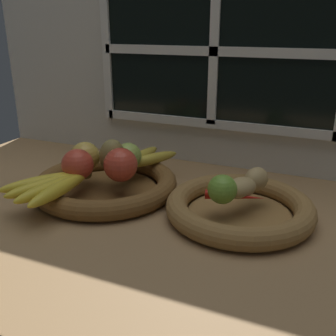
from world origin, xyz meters
TOP-DOWN VIEW (x-y plane):
  - ground_plane at (0.00, 0.00)cm, footprint 140.00×90.00cm
  - back_wall at (0.00, 29.77)cm, footprint 140.00×4.60cm
  - fruit_bowl_left at (-16.78, -0.54)cm, footprint 33.61×33.61cm
  - fruit_bowl_right at (15.20, -0.54)cm, footprint 30.45×30.45cm
  - apple_green_back at (-13.61, 5.06)cm, footprint 6.49×6.49cm
  - apple_red_front at (-20.63, -5.54)cm, footprint 7.15×7.15cm
  - apple_red_right at (-11.45, -2.35)cm, footprint 7.61×7.61cm
  - apple_golden_left at (-22.48, 0.00)cm, footprint 7.07×7.07cm
  - pear_brown at (-15.58, 1.12)cm, footprint 8.18×8.12cm
  - banana_bunch_front at (-21.68, -13.30)cm, footprint 13.50×19.94cm
  - banana_bunch_back at (-13.38, 10.31)cm, footprint 15.98×17.35cm
  - potato_large at (15.20, -0.54)cm, footprint 7.83×8.96cm
  - potato_back at (17.31, 4.10)cm, footprint 6.02×7.23cm
  - lime_near at (12.48, -4.63)cm, footprint 5.82×5.82cm
  - chili_pepper at (14.58, -2.72)cm, footprint 11.87×4.62cm

SIDE VIEW (x-z plane):
  - ground_plane at x=0.00cm, z-range -3.00..0.00cm
  - fruit_bowl_left at x=-16.78cm, z-range -0.18..4.30cm
  - fruit_bowl_right at x=15.20cm, z-range -0.17..4.31cm
  - chili_pepper at x=14.58cm, z-range 4.48..6.47cm
  - banana_bunch_back at x=-13.38cm, z-range 4.48..7.22cm
  - banana_bunch_front at x=-21.68cm, z-range 4.48..7.41cm
  - potato_large at x=15.20cm, z-range 4.48..8.63cm
  - potato_back at x=17.31cm, z-range 4.48..9.56cm
  - lime_near at x=12.48cm, z-range 4.48..10.30cm
  - apple_green_back at x=-13.61cm, z-range 4.48..10.97cm
  - apple_golden_left at x=-22.48cm, z-range 4.48..11.55cm
  - apple_red_front at x=-20.63cm, z-range 4.48..11.63cm
  - apple_red_right at x=-11.45cm, z-range 4.48..12.09cm
  - pear_brown at x=-15.58cm, z-range 4.48..12.74cm
  - back_wall at x=0.00cm, z-range 0.38..55.38cm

